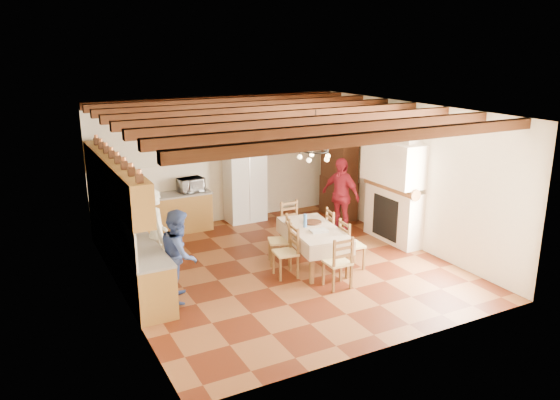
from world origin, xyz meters
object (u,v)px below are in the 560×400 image
Objects in this scene: hutch at (339,174)px; microwave at (191,185)px; refrigerator at (243,183)px; chair_right_far at (338,232)px; chair_right_near at (352,244)px; person_woman_blue at (179,255)px; person_woman_red at (340,195)px; chair_left_near at (286,252)px; chair_end_near at (338,261)px; dining_table at (314,232)px; person_man at (156,237)px; chair_left_far at (279,240)px; chair_end_far at (293,224)px.

hutch is 3.79× the size of microwave.
chair_right_far is (0.75, -2.98, -0.43)m from refrigerator.
chair_right_far is (-1.45, -2.16, -0.58)m from hutch.
person_woman_blue is (-3.28, 0.27, 0.30)m from chair_right_near.
person_woman_blue is at bearing -87.63° from person_woman_red.
chair_left_near is 1.32m from chair_right_near.
refrigerator is 1.90× the size of chair_end_near.
chair_right_near and chair_end_near have the same top height.
chair_right_near is at bearing -37.59° from dining_table.
person_man is 1.14× the size of person_woman_blue.
dining_table is 1.92× the size of chair_right_near.
person_woman_blue is at bearing -165.87° from person_man.
refrigerator reaches higher than microwave.
chair_end_near is at bearing -52.68° from person_woman_red.
microwave is (-2.10, 2.87, 0.57)m from chair_right_far.
person_woman_red is (4.25, 1.60, 0.08)m from person_woman_blue.
chair_right_far is at bearing -94.91° from person_man.
dining_table is 0.70m from chair_left_far.
hutch is 1.22m from person_woman_red.
chair_left_far is 1.00× the size of chair_right_near.
chair_end_near is (0.59, -0.83, 0.00)m from chair_left_near.
chair_left_far is 1.00× the size of chair_end_far.
person_woman_red is (2.28, 1.63, 0.38)m from chair_left_near.
person_man is 1.03× the size of person_woman_red.
person_woman_red is 3.40m from microwave.
hutch is at bearing -23.57° from chair_right_near.
chair_end_far is (-0.58, 0.81, 0.00)m from chair_right_far.
person_woman_red reaches higher than chair_right_far.
chair_left_near is at bearing -68.89° from person_woman_blue.
chair_end_far is at bearing 154.91° from chair_left_far.
chair_left_far is 1.71× the size of microwave.
chair_right_far is at bearing -121.73° from chair_end_near.
chair_end_near is 2.72m from person_woman_blue.
dining_table is at bearing -98.36° from chair_end_far.
person_man is (-5.08, -1.91, -0.17)m from hutch.
chair_left_far is 2.26m from person_woman_blue.
hutch is 1.15× the size of dining_table.
chair_right_far is at bearing -53.83° from person_woman_red.
chair_right_near is 3.31m from person_woman_blue.
hutch reaches higher than microwave.
person_woman_blue is at bearing -55.57° from chair_left_far.
hutch is at bearing -39.71° from person_woman_blue.
microwave is (1.33, 3.33, 0.28)m from person_woman_blue.
person_woman_blue is (-3.44, -0.46, 0.30)m from chair_right_far.
chair_end_near is (-0.12, -4.30, -0.43)m from refrigerator.
hutch is at bearing 146.62° from chair_left_far.
dining_table is 1.06m from chair_end_near.
dining_table is 3.29× the size of microwave.
chair_end_far is at bearing 81.94° from dining_table.
chair_left_near is 2.00m from person_woman_blue.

